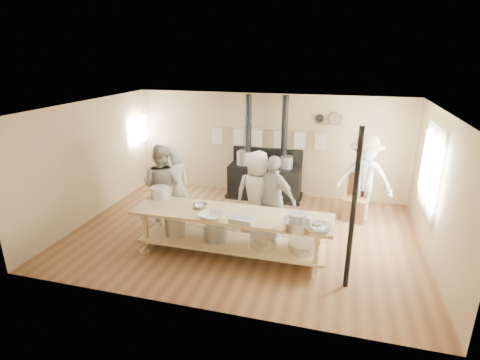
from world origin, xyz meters
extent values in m
plane|color=brown|center=(0.00, 0.00, 0.00)|extent=(7.00, 7.00, 0.00)
plane|color=tan|center=(0.00, 2.50, 1.30)|extent=(7.00, 0.00, 7.00)
plane|color=tan|center=(0.00, -2.50, 1.30)|extent=(7.00, 0.00, 7.00)
plane|color=tan|center=(-3.50, 0.00, 1.30)|extent=(0.00, 5.00, 5.00)
plane|color=tan|center=(3.50, 0.00, 1.30)|extent=(0.00, 5.00, 5.00)
plane|color=beige|center=(0.00, 0.00, 2.60)|extent=(7.00, 7.00, 0.00)
cube|color=beige|center=(3.47, 0.60, 1.50)|extent=(0.06, 1.35, 1.65)
plane|color=white|center=(3.43, 0.60, 1.50)|extent=(0.00, 1.50, 1.50)
cube|color=beige|center=(3.42, 0.60, 1.50)|extent=(0.02, 0.03, 1.50)
plane|color=white|center=(-3.45, 2.00, 1.60)|extent=(0.00, 0.90, 0.90)
cube|color=black|center=(0.00, 2.10, 0.42)|extent=(1.80, 0.70, 0.85)
cube|color=black|center=(0.00, 2.10, 0.05)|extent=(1.90, 0.75, 0.10)
cube|color=black|center=(0.00, 2.40, 1.05)|extent=(1.80, 0.12, 0.35)
cylinder|color=black|center=(-0.45, 2.15, 1.73)|extent=(0.15, 0.15, 1.75)
cylinder|color=black|center=(0.45, 2.15, 1.73)|extent=(0.15, 0.15, 1.75)
cylinder|color=#B2B2B7|center=(-0.55, 2.10, 1.02)|extent=(0.36, 0.36, 0.34)
cylinder|color=gray|center=(0.55, 2.05, 1.00)|extent=(0.30, 0.30, 0.30)
cylinder|color=tan|center=(0.00, 2.40, 1.72)|extent=(3.00, 0.04, 0.04)
cube|color=silver|center=(-1.35, 2.40, 1.50)|extent=(0.28, 0.01, 0.46)
cube|color=silver|center=(-0.81, 2.40, 1.50)|extent=(0.28, 0.01, 0.46)
cube|color=silver|center=(-0.27, 2.40, 1.50)|extent=(0.28, 0.01, 0.46)
cube|color=silver|center=(0.27, 2.40, 1.50)|extent=(0.28, 0.01, 0.46)
cube|color=silver|center=(0.81, 2.40, 1.50)|extent=(0.28, 0.01, 0.46)
cube|color=silver|center=(1.35, 2.40, 1.50)|extent=(0.28, 0.01, 0.46)
cube|color=tan|center=(1.40, 2.42, 1.90)|extent=(0.50, 0.14, 0.03)
cylinder|color=black|center=(1.25, 2.44, 2.05)|extent=(0.20, 0.04, 0.20)
cylinder|color=silver|center=(1.62, 2.44, 2.05)|extent=(0.32, 0.03, 0.32)
cube|color=tan|center=(0.00, -0.90, 0.82)|extent=(3.60, 0.90, 0.06)
cube|color=tan|center=(0.00, -0.90, 0.25)|extent=(3.40, 0.80, 0.04)
cube|color=tan|center=(0.00, -0.90, 0.20)|extent=(3.30, 0.06, 0.06)
cube|color=tan|center=(-1.55, -1.20, 0.42)|extent=(0.07, 0.07, 0.85)
cube|color=tan|center=(-1.55, -0.60, 0.42)|extent=(0.07, 0.07, 0.85)
cube|color=tan|center=(1.55, -1.20, 0.42)|extent=(0.07, 0.07, 0.85)
cube|color=tan|center=(1.55, -0.60, 0.42)|extent=(0.07, 0.07, 0.85)
cylinder|color=#B2B2B7|center=(-1.10, -0.90, 0.46)|extent=(0.40, 0.40, 0.38)
cylinder|color=gray|center=(-0.30, -0.90, 0.42)|extent=(0.44, 0.44, 0.30)
cylinder|color=silver|center=(0.60, -0.90, 0.38)|extent=(0.48, 0.48, 0.22)
cylinder|color=silver|center=(1.30, -0.90, 0.34)|extent=(0.52, 0.52, 0.14)
cylinder|color=black|center=(2.05, -1.35, 1.30)|extent=(0.08, 0.08, 2.60)
imported|color=#AEA89A|center=(-1.59, 0.22, 0.82)|extent=(0.70, 0.70, 1.64)
imported|color=#AEA89A|center=(-1.76, -0.06, 0.90)|extent=(0.91, 0.73, 1.79)
imported|color=#AEA89A|center=(0.26, 0.05, 0.88)|extent=(0.88, 0.59, 1.76)
imported|color=#AEA89A|center=(0.61, -0.05, 0.86)|extent=(1.09, 0.80, 1.72)
imported|color=#AEA89A|center=(2.34, 1.36, 0.96)|extent=(1.34, 0.90, 1.93)
cube|color=brown|center=(2.21, 1.32, 0.25)|extent=(0.56, 0.56, 0.51)
cube|color=brown|center=(2.26, 1.53, 0.73)|extent=(0.47, 0.14, 0.57)
imported|color=white|center=(-0.26, -1.23, 0.90)|extent=(0.51, 0.51, 0.10)
imported|color=silver|center=(-0.61, -0.84, 0.89)|extent=(0.37, 0.37, 0.08)
imported|color=white|center=(1.55, -1.23, 0.90)|extent=(0.47, 0.47, 0.11)
imported|color=silver|center=(1.55, -1.23, 0.90)|extent=(0.34, 0.34, 0.09)
cube|color=#B2B2B7|center=(0.29, -1.23, 0.89)|extent=(0.42, 0.30, 0.09)
cylinder|color=silver|center=(1.22, -1.23, 0.93)|extent=(0.49, 0.49, 0.15)
cylinder|color=gray|center=(1.22, -1.23, 0.99)|extent=(0.35, 0.35, 0.27)
cylinder|color=white|center=(-1.55, -0.57, 0.96)|extent=(0.45, 0.45, 0.22)
cylinder|color=white|center=(1.37, -1.23, 0.96)|extent=(0.19, 0.19, 0.23)
camera|label=1|loc=(1.77, -6.76, 3.58)|focal=28.00mm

